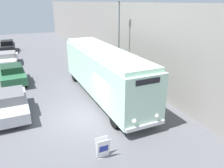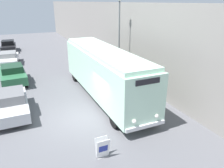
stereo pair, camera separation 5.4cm
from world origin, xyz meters
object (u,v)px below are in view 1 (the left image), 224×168
object	(u,v)px
streetlamp	(119,29)
parked_car_distant	(8,46)
vintage_bus	(103,71)
parked_car_far	(8,58)
parked_car_near	(11,104)
sign_board	(103,148)
parked_car_mid	(12,74)

from	to	relation	value
streetlamp	parked_car_distant	distance (m)	19.42
vintage_bus	parked_car_far	xyz separation A→B (m)	(-6.27, 12.11, -1.24)
parked_car_far	parked_car_near	bearing A→B (deg)	-84.83
parked_car_near	parked_car_far	world-z (taller)	parked_car_near
sign_board	streetlamp	xyz separation A→B (m)	(5.13, 8.92, 3.99)
parked_car_mid	parked_car_near	bearing A→B (deg)	-94.83
vintage_bus	sign_board	bearing A→B (deg)	-112.77
streetlamp	parked_car_near	bearing A→B (deg)	-161.06
parked_car_near	parked_car_distant	bearing A→B (deg)	90.40
parked_car_far	parked_car_distant	bearing A→B (deg)	94.57
vintage_bus	streetlamp	distance (m)	4.48
vintage_bus	parked_car_mid	distance (m)	8.30
sign_board	parked_car_mid	distance (m)	12.31
vintage_bus	sign_board	distance (m)	6.88
streetlamp	parked_car_far	xyz separation A→B (m)	(-8.81, 9.38, -3.72)
sign_board	parked_car_far	xyz separation A→B (m)	(-3.67, 18.30, 0.26)
parked_car_near	sign_board	bearing A→B (deg)	-58.70
parked_car_far	parked_car_distant	size ratio (longest dim) A/B	1.13
parked_car_distant	parked_car_far	bearing A→B (deg)	-87.95
parked_car_distant	parked_car_near	bearing A→B (deg)	-87.58
sign_board	parked_car_distant	size ratio (longest dim) A/B	0.23
vintage_bus	parked_car_far	distance (m)	13.69
streetlamp	parked_car_near	world-z (taller)	streetlamp
sign_board	parked_car_distant	xyz separation A→B (m)	(-3.65, 25.84, 0.28)
vintage_bus	sign_board	world-z (taller)	vintage_bus
parked_car_mid	streetlamp	bearing A→B (deg)	-21.73
streetlamp	parked_car_far	world-z (taller)	streetlamp
parked_car_far	vintage_bus	bearing A→B (deg)	-57.88
parked_car_far	parked_car_distant	distance (m)	7.54
parked_car_near	parked_car_distant	size ratio (longest dim) A/B	1.04
vintage_bus	parked_car_far	size ratio (longest dim) A/B	2.39
parked_car_near	parked_car_distant	world-z (taller)	parked_car_distant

